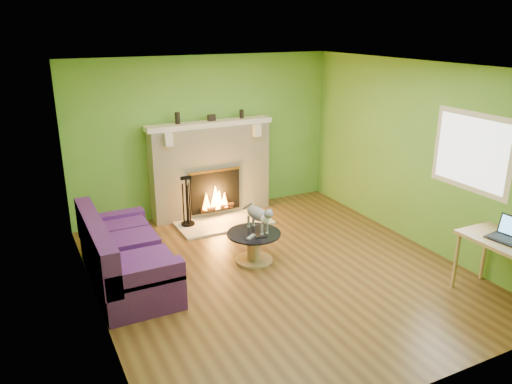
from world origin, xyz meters
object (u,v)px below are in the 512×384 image
coffee_table (254,245)px  cat (257,217)px  desk (507,249)px  sofa (123,257)px

coffee_table → cat: size_ratio=1.15×
desk → coffee_table: bearing=133.6°
sofa → coffee_table: bearing=-6.8°
sofa → cat: (1.79, -0.15, 0.27)m
cat → sofa: bearing=167.0°
cat → coffee_table: bearing=-156.1°
desk → cat: 3.03m
sofa → coffee_table: size_ratio=2.65×
sofa → cat: sofa is taller
sofa → coffee_table: sofa is taller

